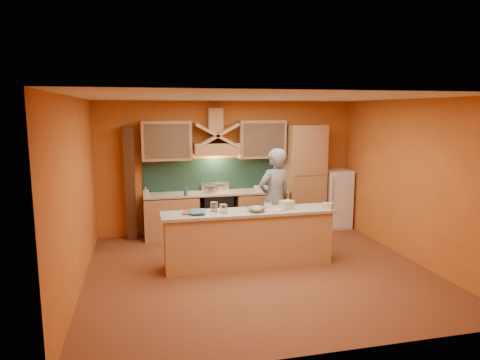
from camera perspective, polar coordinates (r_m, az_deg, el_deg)
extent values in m
cube|color=brown|center=(7.19, 2.51, -11.98)|extent=(5.50, 5.00, 0.01)
cube|color=white|center=(6.70, 2.68, 10.95)|extent=(5.50, 5.00, 0.01)
cube|color=orange|center=(9.21, -1.63, 1.75)|extent=(5.50, 0.02, 2.80)
cube|color=orange|center=(4.51, 11.30, -6.36)|extent=(5.50, 0.02, 2.80)
cube|color=orange|center=(6.62, -20.98, -1.82)|extent=(0.02, 5.00, 2.80)
cube|color=orange|center=(7.99, 21.93, -0.06)|extent=(0.02, 5.00, 2.80)
cube|color=tan|center=(8.93, -9.12, -4.94)|extent=(1.10, 0.60, 0.86)
cube|color=tan|center=(9.25, 2.73, -4.34)|extent=(1.10, 0.60, 0.86)
cube|color=#B6AC9A|center=(8.94, -3.12, -1.73)|extent=(3.00, 0.62, 0.04)
cube|color=black|center=(9.04, -3.09, -4.53)|extent=(0.60, 0.58, 0.90)
cube|color=#17322B|center=(9.16, -3.45, 0.75)|extent=(3.00, 0.03, 0.70)
cube|color=tan|center=(8.86, -3.23, 4.18)|extent=(0.92, 0.50, 0.24)
cube|color=tan|center=(8.93, -3.37, 7.94)|extent=(0.30, 0.30, 0.50)
cube|color=tan|center=(8.81, -9.77, 5.20)|extent=(1.00, 0.35, 0.80)
cube|color=tan|center=(9.15, 2.89, 5.47)|extent=(1.00, 0.35, 0.80)
cube|color=tan|center=(9.43, 8.61, 0.29)|extent=(0.80, 0.60, 2.30)
cube|color=white|center=(9.82, 12.62, -2.44)|extent=(0.58, 0.60, 1.30)
cube|color=#472816|center=(8.92, -14.45, -0.41)|extent=(0.20, 0.30, 2.30)
cube|color=tan|center=(7.29, 1.13, -7.99)|extent=(2.80, 0.55, 0.88)
cube|color=#B6AC9A|center=(7.16, 1.14, -4.32)|extent=(2.90, 0.62, 0.05)
imported|color=gray|center=(8.06, 4.63, -2.56)|extent=(0.81, 0.66, 1.91)
cylinder|color=#B8B9BF|center=(8.87, -3.95, -1.36)|extent=(0.30, 0.30, 0.14)
cylinder|color=silver|center=(9.11, -2.76, -1.07)|extent=(0.23, 0.23, 0.14)
imported|color=beige|center=(8.62, -12.46, -1.55)|extent=(0.11, 0.11, 0.20)
imported|color=#315A86|center=(8.59, -7.25, -1.37)|extent=(0.12, 0.12, 0.22)
imported|color=silver|center=(9.38, 5.23, -0.91)|extent=(0.22, 0.22, 0.07)
cube|color=silver|center=(9.12, 2.84, -1.09)|extent=(0.27, 0.22, 0.09)
imported|color=#A04839|center=(7.04, -7.64, -4.33)|extent=(0.26, 0.31, 0.03)
imported|color=#426C91|center=(6.99, -6.66, -4.23)|extent=(0.28, 0.36, 0.03)
cylinder|color=silver|center=(7.15, -3.47, -3.54)|extent=(0.16, 0.16, 0.15)
cylinder|color=silver|center=(7.01, -2.24, -3.82)|extent=(0.16, 0.16, 0.14)
cube|color=white|center=(7.36, 3.70, -3.37)|extent=(0.15, 0.15, 0.10)
imported|color=white|center=(7.10, 2.24, -3.95)|extent=(0.39, 0.39, 0.07)
cube|color=beige|center=(7.20, 5.03, -4.02)|extent=(0.26, 0.21, 0.02)
cube|color=beige|center=(7.32, 6.25, -3.31)|extent=(0.26, 0.23, 0.14)
cube|color=beige|center=(7.43, 11.58, -3.41)|extent=(0.21, 0.20, 0.10)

